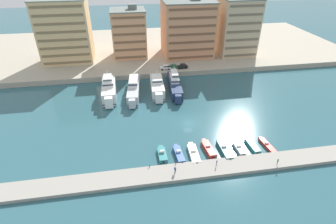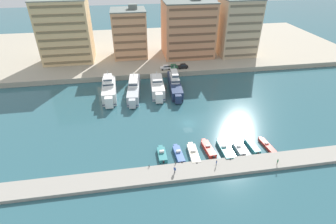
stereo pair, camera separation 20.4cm
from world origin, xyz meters
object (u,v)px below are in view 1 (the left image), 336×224
(yacht_silver_left, at_px, (134,88))
(yacht_white_mid_left, at_px, (157,87))
(motorboat_teal_mid_right, at_px, (252,145))
(yacht_navy_center_left, at_px, (175,84))
(car_green_left, at_px, (173,66))
(motorboat_red_center_left, at_px, (208,148))
(motorboat_blue_left, at_px, (179,154))
(pedestrian_near_edge, at_px, (217,162))
(car_white_far_left, at_px, (165,67))
(motorboat_red_right, at_px, (267,145))
(car_black_mid_left, at_px, (183,66))
(pedestrian_mid_deck, at_px, (175,169))
(motorboat_teal_center, at_px, (224,149))
(pedestrian_far_side, at_px, (278,161))
(yacht_white_far_left, at_px, (109,89))
(motorboat_teal_far_left, at_px, (162,154))
(motorboat_cream_mid_left, at_px, (194,153))
(motorboat_grey_center_right, at_px, (239,148))

(yacht_silver_left, relative_size, yacht_white_mid_left, 1.24)
(yacht_silver_left, relative_size, motorboat_teal_mid_right, 3.17)
(yacht_navy_center_left, bearing_deg, car_green_left, 81.99)
(motorboat_red_center_left, relative_size, car_green_left, 1.74)
(motorboat_blue_left, xyz_separation_m, pedestrian_near_edge, (7.70, -5.50, 1.24))
(yacht_silver_left, xyz_separation_m, yacht_white_mid_left, (8.18, -0.16, 0.11))
(motorboat_teal_mid_right, bearing_deg, yacht_navy_center_left, 111.40)
(motorboat_blue_left, distance_m, car_green_left, 50.57)
(yacht_white_mid_left, height_order, motorboat_red_center_left, yacht_white_mid_left)
(car_white_far_left, bearing_deg, motorboat_red_right, -69.49)
(motorboat_blue_left, height_order, motorboat_red_right, motorboat_blue_left)
(motorboat_red_center_left, xyz_separation_m, car_black_mid_left, (3.76, 48.95, 2.41))
(motorboat_teal_mid_right, relative_size, pedestrian_mid_deck, 3.95)
(motorboat_blue_left, distance_m, motorboat_teal_center, 11.57)
(motorboat_red_center_left, relative_size, pedestrian_far_side, 4.39)
(yacht_white_far_left, distance_m, yacht_silver_left, 8.41)
(motorboat_teal_far_left, bearing_deg, yacht_silver_left, 98.47)
(motorboat_blue_left, height_order, motorboat_cream_mid_left, motorboat_blue_left)
(motorboat_teal_far_left, xyz_separation_m, motorboat_blue_left, (4.00, -0.66, 0.02))
(motorboat_red_right, relative_size, pedestrian_near_edge, 4.50)
(yacht_white_far_left, distance_m, motorboat_cream_mid_left, 40.33)
(motorboat_blue_left, distance_m, motorboat_cream_mid_left, 3.66)
(yacht_white_far_left, relative_size, yacht_white_mid_left, 1.03)
(yacht_white_mid_left, distance_m, motorboat_cream_mid_left, 34.99)
(yacht_silver_left, bearing_deg, motorboat_teal_mid_right, -50.40)
(motorboat_red_center_left, distance_m, motorboat_teal_center, 3.95)
(pedestrian_mid_deck, bearing_deg, yacht_silver_left, 99.64)
(motorboat_grey_center_right, bearing_deg, motorboat_teal_far_left, 177.30)
(yacht_white_mid_left, xyz_separation_m, motorboat_red_right, (23.88, -34.54, -1.82))
(motorboat_blue_left, distance_m, motorboat_red_right, 23.01)
(pedestrian_near_edge, distance_m, pedestrian_mid_deck, 9.85)
(yacht_white_mid_left, distance_m, car_black_mid_left, 19.78)
(motorboat_teal_mid_right, bearing_deg, car_white_far_left, 106.75)
(car_black_mid_left, bearing_deg, car_green_left, 177.95)
(yacht_silver_left, distance_m, pedestrian_far_side, 51.98)
(yacht_white_far_left, relative_size, car_green_left, 4.32)
(yacht_silver_left, xyz_separation_m, car_black_mid_left, (20.54, 15.27, 0.87))
(yacht_navy_center_left, distance_m, pedestrian_near_edge, 40.85)
(motorboat_cream_mid_left, bearing_deg, yacht_white_far_left, 121.56)
(yacht_navy_center_left, bearing_deg, motorboat_blue_left, -98.90)
(yacht_white_far_left, bearing_deg, motorboat_teal_center, -49.65)
(yacht_silver_left, bearing_deg, pedestrian_near_edge, -67.30)
(car_black_mid_left, bearing_deg, motorboat_red_right, -77.02)
(yacht_silver_left, distance_m, car_black_mid_left, 25.61)
(pedestrian_far_side, bearing_deg, car_green_left, 103.73)
(motorboat_grey_center_right, bearing_deg, motorboat_red_center_left, 171.70)
(yacht_white_mid_left, bearing_deg, yacht_silver_left, 178.87)
(motorboat_teal_far_left, xyz_separation_m, pedestrian_far_side, (25.61, -8.09, 1.30))
(motorboat_red_right, height_order, pedestrian_far_side, pedestrian_far_side)
(motorboat_red_right, distance_m, pedestrian_mid_deck, 25.91)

